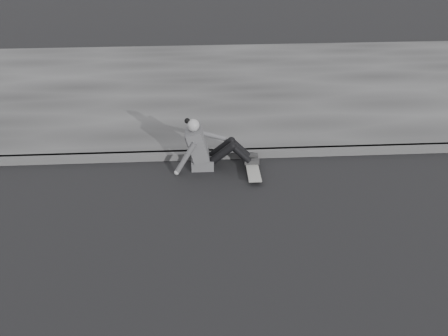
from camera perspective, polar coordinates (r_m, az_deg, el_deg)
name	(u,v)px	position (r m, az deg, el deg)	size (l,w,h in m)	color
curb	(401,149)	(9.13, 19.61, 2.07)	(24.00, 0.16, 0.12)	#444444
sidewalk	(352,85)	(11.70, 14.45, 9.18)	(24.00, 6.00, 0.12)	#3B3B3B
skateboard	(253,169)	(7.99, 3.30, -0.17)	(0.20, 0.78, 0.09)	gray
seated_woman	(206,148)	(8.02, -2.05, 2.35)	(1.38, 0.46, 0.88)	#48484A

